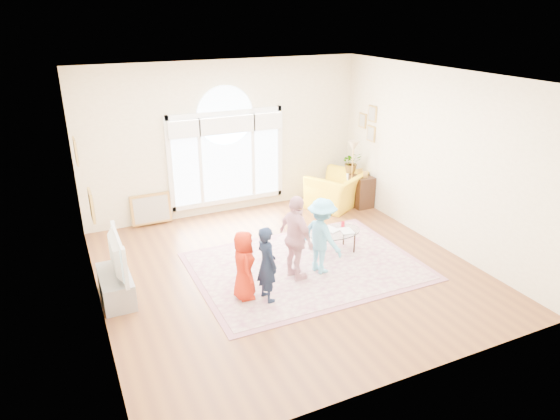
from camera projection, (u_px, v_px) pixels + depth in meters
name	position (u px, v px, depth m)	size (l,w,h in m)	color
ground	(288.00, 270.00, 8.47)	(6.00, 6.00, 0.00)	brown
room_shell	(229.00, 142.00, 10.26)	(6.00, 6.00, 6.00)	beige
area_rug	(306.00, 266.00, 8.58)	(3.60, 2.60, 0.02)	#BEAB93
rug_border	(306.00, 266.00, 8.58)	(3.80, 2.80, 0.01)	#9A606C
tv_console	(116.00, 286.00, 7.57)	(0.45, 1.00, 0.42)	gray
television	(112.00, 255.00, 7.37)	(0.17, 1.12, 0.64)	black
coffee_table	(335.00, 233.00, 8.93)	(1.00, 0.64, 0.54)	silver
armchair	(336.00, 190.00, 11.05)	(1.17, 1.02, 0.76)	yellow
side_cabinet	(361.00, 191.00, 11.09)	(0.40, 0.50, 0.70)	black
floor_lamp	(353.00, 151.00, 10.67)	(0.28, 0.28, 1.51)	black
plant_pedestal	(350.00, 187.00, 11.34)	(0.20, 0.20, 0.70)	white
potted_plant	(352.00, 162.00, 11.12)	(0.42, 0.37, 0.47)	#33722D
leaning_picture	(153.00, 225.00, 10.25)	(0.80, 0.05, 0.62)	tan
child_red	(244.00, 265.00, 7.45)	(0.53, 0.35, 1.09)	red
child_navy	(267.00, 264.00, 7.38)	(0.43, 0.28, 1.19)	#131D34
child_pink	(296.00, 238.00, 7.94)	(0.83, 0.35, 1.42)	#DE9FAA
child_blue	(322.00, 236.00, 8.17)	(0.84, 0.48, 1.29)	#63C0E4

